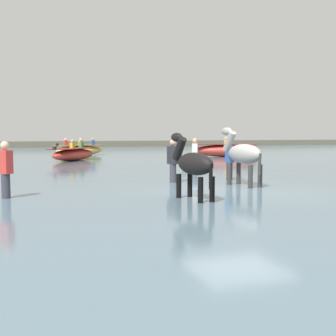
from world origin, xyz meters
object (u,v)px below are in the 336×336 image
object	(u,v)px
person_onlooker_left	(229,163)
person_wading_mid	(173,164)
horse_lead_black	(193,166)
boat_near_starboard	(74,154)
boat_far_inshore	(80,150)
person_wading_close	(5,174)
boat_mid_channel	(191,159)
person_onlooker_right	(195,158)
boat_distant_east	(226,150)
horse_trailing_grey	(243,155)

from	to	relation	value
person_onlooker_left	person_wading_mid	bearing A→B (deg)	-177.26
horse_lead_black	boat_near_starboard	world-z (taller)	horse_lead_black
boat_far_inshore	person_wading_close	bearing A→B (deg)	-102.79
boat_mid_channel	person_onlooker_right	size ratio (longest dim) A/B	1.54
horse_lead_black	boat_distant_east	distance (m)	19.11
person_onlooker_right	person_wading_mid	bearing A→B (deg)	-122.98
horse_lead_black	horse_trailing_grey	size ratio (longest dim) A/B	0.92
person_wading_close	person_onlooker_left	xyz separation A→B (m)	(6.75, 1.93, 0.00)
person_wading_mid	person_wading_close	size ratio (longest dim) A/B	1.00
person_onlooker_left	person_onlooker_right	size ratio (longest dim) A/B	1.00
boat_near_starboard	person_wading_mid	world-z (taller)	person_wading_mid
horse_trailing_grey	person_onlooker_right	xyz separation A→B (m)	(0.44, 4.59, -0.31)
boat_far_inshore	person_onlooker_right	xyz separation A→B (m)	(2.34, -14.78, 0.19)
boat_far_inshore	person_onlooker_left	xyz separation A→B (m)	(2.27, -17.83, 0.19)
boat_near_starboard	person_wading_close	world-z (taller)	person_wading_close
horse_trailing_grey	person_wading_mid	xyz separation A→B (m)	(-1.60, 1.44, -0.31)
boat_distant_east	person_onlooker_left	distance (m)	14.72
horse_lead_black	horse_trailing_grey	bearing A→B (deg)	40.22
horse_lead_black	person_wading_mid	bearing A→B (deg)	77.60
boat_mid_channel	boat_distant_east	bearing A→B (deg)	50.33
boat_mid_channel	boat_distant_east	xyz separation A→B (m)	(4.85, 5.85, 0.17)
boat_far_inshore	person_wading_mid	size ratio (longest dim) A/B	2.30
boat_near_starboard	person_onlooker_left	world-z (taller)	person_onlooker_left
boat_distant_east	boat_mid_channel	bearing A→B (deg)	-129.67
boat_far_inshore	person_onlooker_left	distance (m)	17.98
horse_lead_black	boat_mid_channel	size ratio (longest dim) A/B	0.73
person_onlooker_right	person_onlooker_left	bearing A→B (deg)	-91.38
boat_distant_east	person_wading_close	world-z (taller)	person_wading_close
person_wading_close	person_onlooker_right	world-z (taller)	same
boat_mid_channel	person_wading_mid	world-z (taller)	person_wading_mid
boat_mid_channel	person_wading_close	distance (m)	12.54
boat_distant_east	person_wading_mid	bearing A→B (deg)	-122.48
horse_lead_black	boat_far_inshore	xyz separation A→B (m)	(0.46, 21.36, -0.40)
person_wading_close	horse_trailing_grey	bearing A→B (deg)	3.58
horse_lead_black	boat_near_starboard	bearing A→B (deg)	92.46
boat_far_inshore	person_wading_close	distance (m)	20.27
person_onlooker_left	horse_lead_black	bearing A→B (deg)	-127.67
horse_lead_black	boat_mid_channel	world-z (taller)	horse_lead_black
boat_near_starboard	person_wading_mid	bearing A→B (deg)	-83.35
person_onlooker_left	person_onlooker_right	world-z (taller)	same
boat_far_inshore	boat_distant_east	bearing A→B (deg)	-27.83
boat_mid_channel	person_wading_mid	distance (m)	8.29
horse_trailing_grey	boat_far_inshore	size ratio (longest dim) A/B	0.53
boat_mid_channel	person_onlooker_left	world-z (taller)	person_onlooker_left
person_wading_mid	person_onlooker_right	size ratio (longest dim) A/B	1.00
person_wading_mid	person_onlooker_left	world-z (taller)	same
horse_lead_black	person_wading_close	distance (m)	4.34
boat_distant_east	person_wading_close	distance (m)	20.12
boat_far_inshore	horse_lead_black	bearing A→B (deg)	-91.23
boat_distant_east	person_wading_close	size ratio (longest dim) A/B	2.67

